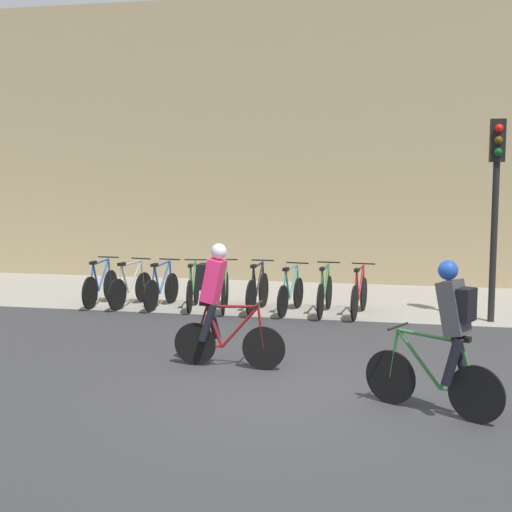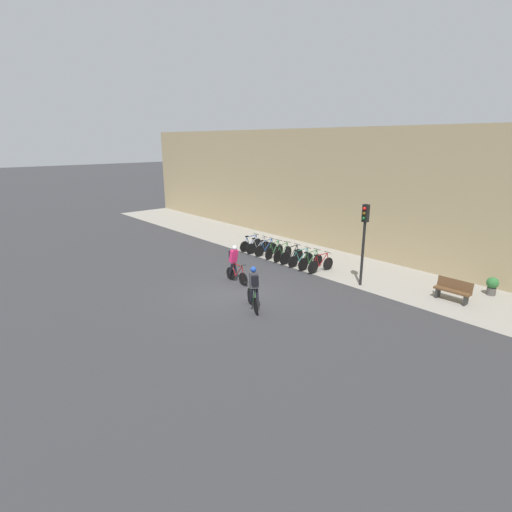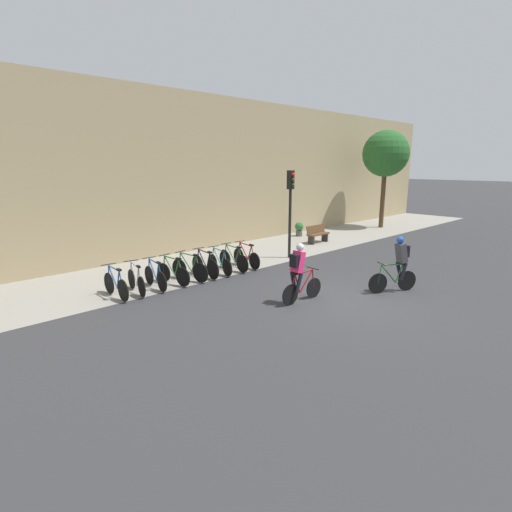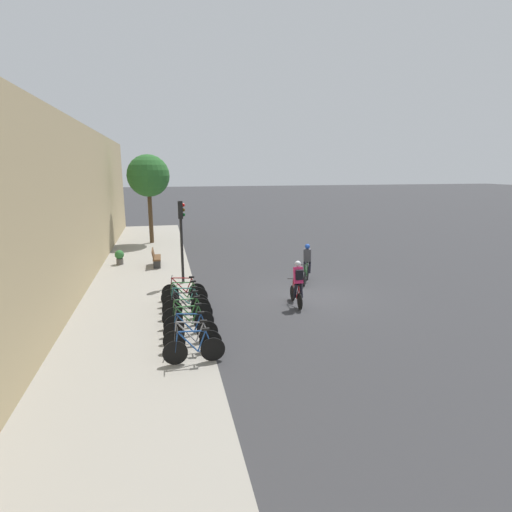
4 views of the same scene
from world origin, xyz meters
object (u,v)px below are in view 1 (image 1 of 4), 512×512
Objects in this scene: cyclist_pink at (217,300)px; parked_bike_1 at (131,287)px; parked_bike_8 at (359,295)px; parked_bike_5 at (258,291)px; parked_bike_0 at (100,286)px; parked_bike_6 at (291,293)px; parked_bike_4 at (225,290)px; traffic_light_pole at (496,183)px; cyclist_grey at (448,333)px; parked_bike_7 at (325,293)px; parked_bike_2 at (162,289)px; parked_bike_3 at (193,289)px.

parked_bike_1 is at bearing 125.56° from cyclist_pink.
parked_bike_5 is at bearing 179.96° from parked_bike_8.
parked_bike_6 is at bearing -0.02° from parked_bike_0.
parked_bike_4 is (-0.93, 4.08, -0.54)m from cyclist_pink.
parked_bike_5 is 0.45× the size of traffic_light_pole.
parked_bike_5 is at bearing 120.70° from cyclist_grey.
parked_bike_4 is at bearing 179.98° from parked_bike_8.
cyclist_pink is at bearing -95.52° from parked_bike_6.
parked_bike_4 reaches higher than parked_bike_1.
parked_bike_7 is (1.99, -0.00, -0.00)m from parked_bike_4.
parked_bike_1 is at bearing -179.98° from parked_bike_4.
parked_bike_8 is at bearing -0.01° from parked_bike_0.
parked_bike_4 is 2.65m from parked_bike_8.
parked_bike_2 is 1.99m from parked_bike_5.
parked_bike_5 is (2.65, 0.00, 0.02)m from parked_bike_1.
parked_bike_0 is 1.02× the size of parked_bike_2.
parked_bike_5 is 0.96× the size of parked_bike_7.
traffic_light_pole is at bearing 78.69° from cyclist_grey.
parked_bike_2 is at bearing 179.04° from traffic_light_pole.
parked_bike_5 is at bearing 0.01° from parked_bike_0.
parked_bike_0 is (-6.61, 5.56, -0.55)m from cyclist_grey.
parked_bike_6 is (1.99, -0.00, -0.01)m from parked_bike_3.
parked_bike_0 is 1.04× the size of parked_bike_3.
cyclist_grey is 5.74m from parked_bike_8.
parked_bike_8 is at bearing -0.02° from parked_bike_4.
cyclist_grey is 1.05× the size of parked_bike_8.
traffic_light_pole reaches higher than parked_bike_7.
parked_bike_5 is 0.99× the size of parked_bike_8.
parked_bike_7 is (2.65, -0.00, 0.01)m from parked_bike_3.
cyclist_grey is (3.03, -1.48, -0.00)m from cyclist_pink.
parked_bike_8 is at bearing 0.00° from parked_bike_1.
parked_bike_4 is at bearing 102.81° from cyclist_pink.
parked_bike_8 is (1.32, 0.00, 0.01)m from parked_bike_6.
traffic_light_pole is (2.41, -0.11, 2.14)m from parked_bike_8.
parked_bike_8 is at bearing -0.04° from parked_bike_5.
parked_bike_4 is 1.00× the size of parked_bike_5.
parked_bike_5 reaches higher than parked_bike_3.
parked_bike_1 is 0.44× the size of traffic_light_pole.
parked_bike_7 is (0.66, 0.00, 0.02)m from parked_bike_6.
parked_bike_5 is at bearing 179.94° from parked_bike_7.
parked_bike_7 is at bearing 75.47° from cyclist_pink.
traffic_light_pole reaches higher than parked_bike_6.
parked_bike_8 reaches higher than parked_bike_3.
parked_bike_4 is (1.33, 0.00, 0.02)m from parked_bike_2.
parked_bike_3 is 0.95× the size of parked_bike_4.
parked_bike_4 is (0.66, -0.00, 0.01)m from parked_bike_3.
parked_bike_7 is at bearing 178.01° from traffic_light_pole.
parked_bike_6 is 0.98× the size of parked_bike_8.
parked_bike_7 is at bearing -0.01° from parked_bike_2.
parked_bike_8 is at bearing -0.01° from parked_bike_3.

